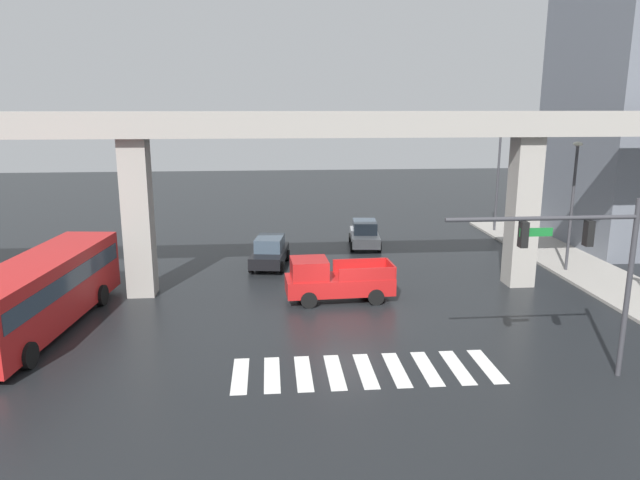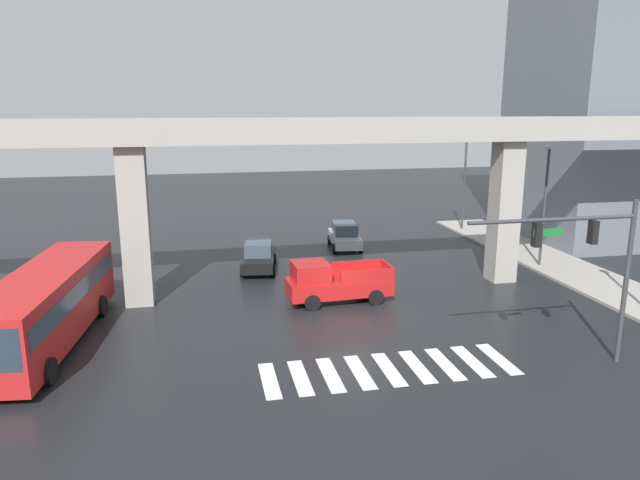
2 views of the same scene
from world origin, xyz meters
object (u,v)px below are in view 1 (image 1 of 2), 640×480
traffic_signal_mast (583,254)px  street_lamp_far_north (498,170)px  sedan_black (270,252)px  sedan_silver (365,234)px  pickup_truck (333,280)px  street_lamp_mid_block (573,191)px  city_bus (41,289)px

traffic_signal_mast → street_lamp_far_north: 23.93m
sedan_black → sedan_silver: same height
pickup_truck → sedan_black: 7.08m
sedan_silver → street_lamp_far_north: street_lamp_far_north is taller
traffic_signal_mast → street_lamp_mid_block: size_ratio=0.90×
city_bus → street_lamp_far_north: bearing=33.0°
sedan_black → street_lamp_far_north: size_ratio=0.62×
pickup_truck → street_lamp_far_north: (13.52, 14.28, 3.57)m
city_bus → traffic_signal_mast: size_ratio=1.70×
sedan_silver → street_lamp_mid_block: street_lamp_mid_block is taller
sedan_black → street_lamp_mid_block: size_ratio=0.62×
sedan_silver → city_bus: bearing=-139.9°
sedan_silver → traffic_signal_mast: (4.00, -19.48, 3.53)m
city_bus → sedan_black: 13.05m
sedan_black → street_lamp_mid_block: street_lamp_mid_block is taller
sedan_black → traffic_signal_mast: (10.25, -15.24, 3.53)m
traffic_signal_mast → pickup_truck: bearing=129.4°
pickup_truck → sedan_silver: size_ratio=1.16×
pickup_truck → sedan_black: size_ratio=1.15×
traffic_signal_mast → street_lamp_mid_block: (6.26, 12.48, 0.17)m
street_lamp_far_north → street_lamp_mid_block: bearing=-90.0°
sedan_black → traffic_signal_mast: bearing=-56.1°
street_lamp_far_north → sedan_silver: bearing=-160.5°
pickup_truck → street_lamp_far_north: size_ratio=0.72×
pickup_truck → sedan_black: (-2.99, 6.42, -0.14)m
street_lamp_mid_block → city_bus: bearing=-166.5°
sedan_black → street_lamp_mid_block: (16.51, -2.76, 3.70)m
sedan_silver → street_lamp_mid_block: size_ratio=0.62×
pickup_truck → street_lamp_far_north: bearing=46.6°
pickup_truck → sedan_silver: bearing=73.0°
pickup_truck → traffic_signal_mast: size_ratio=0.80×
traffic_signal_mast → sedan_silver: bearing=101.6°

